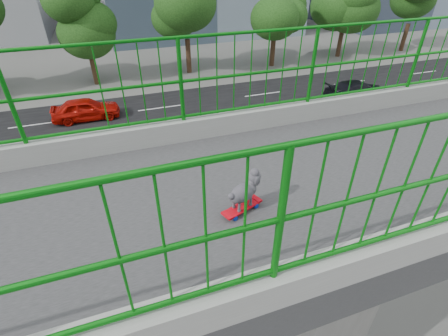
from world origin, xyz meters
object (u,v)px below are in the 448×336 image
skateboard (242,208)px  car_3 (357,91)px  car_2 (417,103)px  poodle (244,191)px  car_1 (429,129)px  car_4 (86,109)px

skateboard → car_3: bearing=114.6°
car_2 → car_3: 3.97m
poodle → car_1: size_ratio=0.10×
car_3 → car_1: bearing=179.6°
car_4 → poodle: bearing=-171.2°
car_2 → car_4: size_ratio=1.25×
skateboard → car_1: size_ratio=0.11×
poodle → car_2: size_ratio=0.08×
poodle → car_2: bearing=104.4°
car_3 → car_4: (-3.20, -18.67, -0.01)m
car_3 → poodle: bearing=135.4°
car_3 → car_4: bearing=80.3°
car_1 → car_2: car_2 is taller
skateboard → car_2: skateboard is taller
car_1 → car_3: car_3 is taller
car_3 → car_4: 18.94m
skateboard → car_3: 23.28m
car_3 → car_4: size_ratio=1.20×
skateboard → poodle: bearing=90.0°
car_1 → car_4: size_ratio=1.04×
skateboard → car_4: bearing=167.9°
poodle → car_4: 20.45m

